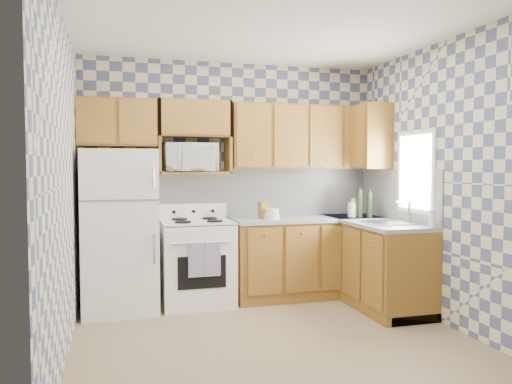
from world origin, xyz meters
TOP-DOWN VIEW (x-y plane):
  - floor at (0.00, 0.00)m, footprint 3.40×3.40m
  - back_wall at (0.00, 1.60)m, footprint 3.40×0.02m
  - right_wall at (1.70, 0.00)m, footprint 0.02×3.20m
  - backsplash_back at (0.40, 1.59)m, footprint 2.60×0.02m
  - backsplash_right at (1.69, 0.80)m, footprint 0.02×1.60m
  - refrigerator at (-1.27, 1.25)m, footprint 0.75×0.70m
  - stove_body at (-0.47, 1.28)m, footprint 0.76×0.65m
  - cooktop at (-0.47, 1.28)m, footprint 0.76×0.65m
  - backguard at (-0.47, 1.55)m, footprint 0.76×0.08m
  - dish_towel_left at (-0.53, 0.93)m, footprint 0.17×0.02m
  - dish_towel_right at (-0.36, 0.93)m, footprint 0.17×0.02m
  - base_cabinets_back at (0.82, 1.30)m, footprint 1.75×0.60m
  - base_cabinets_right at (1.40, 0.80)m, footprint 0.60×1.60m
  - countertop_back at (0.82, 1.30)m, footprint 1.77×0.63m
  - countertop_right at (1.40, 0.80)m, footprint 0.63×1.60m
  - upper_cabinets_back at (0.82, 1.44)m, footprint 1.75×0.33m
  - upper_cabinets_fridge at (-1.29, 1.44)m, footprint 0.82×0.33m
  - upper_cabinets_right at (1.53, 1.25)m, footprint 0.33×0.70m
  - microwave_shelf at (-0.47, 1.44)m, footprint 0.80×0.33m
  - microwave at (-0.52, 1.44)m, footprint 0.60×0.43m
  - sink at (1.40, 0.45)m, footprint 0.48×0.40m
  - window at (1.69, 0.45)m, footprint 0.02×0.66m
  - bottle_0 at (1.38, 1.09)m, footprint 0.07×0.07m
  - bottle_1 at (1.48, 1.04)m, footprint 0.07×0.07m
  - bottle_2 at (1.53, 1.13)m, footprint 0.07×0.07m
  - knife_block at (0.28, 1.27)m, footprint 0.11×0.11m
  - electric_kettle at (1.35, 1.17)m, footprint 0.13×0.13m
  - food_containers at (0.36, 1.22)m, footprint 0.18×0.18m
  - soap_bottle at (1.62, 0.05)m, footprint 0.06×0.06m

SIDE VIEW (x-z plane):
  - floor at x=0.00m, z-range 0.00..0.00m
  - base_cabinets_back at x=0.82m, z-range 0.00..0.88m
  - base_cabinets_right at x=1.40m, z-range 0.00..0.88m
  - stove_body at x=-0.47m, z-range 0.00..0.90m
  - dish_towel_left at x=-0.53m, z-range 0.38..0.73m
  - dish_towel_right at x=-0.36m, z-range 0.38..0.73m
  - refrigerator at x=-1.27m, z-range 0.00..1.68m
  - countertop_back at x=0.82m, z-range 0.88..0.92m
  - countertop_right at x=1.40m, z-range 0.88..0.92m
  - cooktop at x=-0.47m, z-range 0.89..0.92m
  - sink at x=1.40m, z-range 0.91..0.94m
  - food_containers at x=0.36m, z-range 0.92..1.04m
  - backguard at x=-0.47m, z-range 0.92..1.08m
  - electric_kettle at x=1.35m, z-range 0.92..1.09m
  - soap_bottle at x=1.62m, z-range 0.92..1.09m
  - knife_block at x=0.28m, z-range 0.92..1.12m
  - bottle_2 at x=1.53m, z-range 0.92..1.20m
  - bottle_1 at x=1.48m, z-range 0.92..1.22m
  - bottle_0 at x=1.38m, z-range 0.92..1.24m
  - backsplash_back at x=0.40m, z-range 0.92..1.48m
  - backsplash_right at x=1.69m, z-range 0.92..1.48m
  - back_wall at x=0.00m, z-range 0.00..2.70m
  - right_wall at x=1.70m, z-range 0.00..2.70m
  - microwave_shelf at x=-0.47m, z-range 1.42..1.45m
  - window at x=1.69m, z-range 1.02..1.88m
  - microwave at x=-0.52m, z-range 1.45..1.76m
  - upper_cabinets_back at x=0.82m, z-range 1.48..2.22m
  - upper_cabinets_right at x=1.53m, z-range 1.48..2.22m
  - upper_cabinets_fridge at x=-1.29m, z-range 1.72..2.22m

